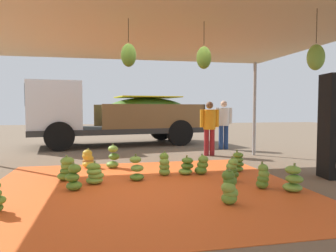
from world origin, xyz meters
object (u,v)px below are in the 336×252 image
(banana_bunch_4, at_px, (95,174))
(speaker_stack, at_px, (334,126))
(banana_bunch_12, at_px, (113,158))
(banana_bunch_8, at_px, (232,171))
(banana_bunch_2, at_px, (202,166))
(banana_bunch_7, at_px, (137,169))
(banana_bunch_9, at_px, (88,159))
(banana_bunch_10, at_px, (164,165))
(banana_bunch_14, at_px, (74,178))
(banana_bunch_1, at_px, (263,177))
(banana_bunch_13, at_px, (238,163))
(banana_bunch_6, at_px, (293,180))
(cargo_truck_main, at_px, (112,114))
(banana_bunch_0, at_px, (229,188))
(worker_1, at_px, (224,121))
(banana_bunch_5, at_px, (67,169))
(worker_0, at_px, (209,124))
(banana_bunch_3, at_px, (187,167))

(banana_bunch_4, distance_m, speaker_stack, 4.96)
(banana_bunch_12, bearing_deg, banana_bunch_8, -40.59)
(banana_bunch_2, relative_size, banana_bunch_4, 1.01)
(banana_bunch_7, bearing_deg, banana_bunch_9, 122.97)
(banana_bunch_10, distance_m, banana_bunch_14, 1.97)
(banana_bunch_12, bearing_deg, banana_bunch_9, 162.65)
(banana_bunch_1, height_order, banana_bunch_13, banana_bunch_13)
(banana_bunch_13, bearing_deg, banana_bunch_4, -170.29)
(banana_bunch_7, relative_size, banana_bunch_8, 1.05)
(banana_bunch_6, bearing_deg, banana_bunch_10, 139.10)
(cargo_truck_main, bearing_deg, banana_bunch_0, -79.26)
(banana_bunch_8, height_order, cargo_truck_main, cargo_truck_main)
(banana_bunch_7, distance_m, worker_1, 5.50)
(banana_bunch_13, distance_m, banana_bunch_14, 3.64)
(banana_bunch_1, bearing_deg, banana_bunch_0, -142.34)
(banana_bunch_0, distance_m, banana_bunch_5, 3.34)
(banana_bunch_1, xyz_separation_m, banana_bunch_12, (-2.59, 2.50, 0.04))
(cargo_truck_main, bearing_deg, banana_bunch_2, -73.43)
(banana_bunch_2, relative_size, worker_1, 0.26)
(banana_bunch_14, height_order, worker_1, worker_1)
(banana_bunch_0, distance_m, banana_bunch_13, 2.51)
(banana_bunch_6, xyz_separation_m, banana_bunch_8, (-0.76, 0.87, 0.01))
(banana_bunch_9, bearing_deg, worker_1, 29.70)
(banana_bunch_12, height_order, banana_bunch_13, banana_bunch_12)
(banana_bunch_4, height_order, worker_0, worker_0)
(banana_bunch_4, bearing_deg, worker_0, 41.96)
(worker_1, xyz_separation_m, speaker_stack, (0.55, -4.74, 0.08))
(banana_bunch_2, distance_m, banana_bunch_6, 2.00)
(speaker_stack, bearing_deg, banana_bunch_3, 163.23)
(banana_bunch_7, distance_m, banana_bunch_12, 1.46)
(speaker_stack, bearing_deg, banana_bunch_12, 156.29)
(banana_bunch_0, xyz_separation_m, banana_bunch_12, (-1.64, 3.23, 0.01))
(banana_bunch_7, distance_m, banana_bunch_14, 1.28)
(banana_bunch_1, relative_size, worker_0, 0.29)
(worker_1, bearing_deg, speaker_stack, -83.42)
(banana_bunch_3, relative_size, banana_bunch_8, 0.84)
(banana_bunch_1, distance_m, banana_bunch_8, 0.67)
(banana_bunch_4, bearing_deg, banana_bunch_7, 9.54)
(banana_bunch_3, bearing_deg, banana_bunch_10, -177.86)
(banana_bunch_13, bearing_deg, banana_bunch_9, 160.76)
(banana_bunch_0, relative_size, banana_bunch_2, 1.21)
(banana_bunch_8, distance_m, banana_bunch_9, 3.54)
(banana_bunch_2, xyz_separation_m, banana_bunch_10, (-0.83, 0.03, 0.04))
(banana_bunch_8, relative_size, banana_bunch_14, 1.02)
(banana_bunch_5, height_order, worker_0, worker_0)
(banana_bunch_8, relative_size, banana_bunch_9, 1.08)
(banana_bunch_1, xyz_separation_m, banana_bunch_8, (-0.35, 0.58, 0.01))
(banana_bunch_9, relative_size, banana_bunch_14, 0.95)
(banana_bunch_2, xyz_separation_m, banana_bunch_9, (-2.48, 1.32, 0.01))
(worker_1, bearing_deg, banana_bunch_12, -144.79)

